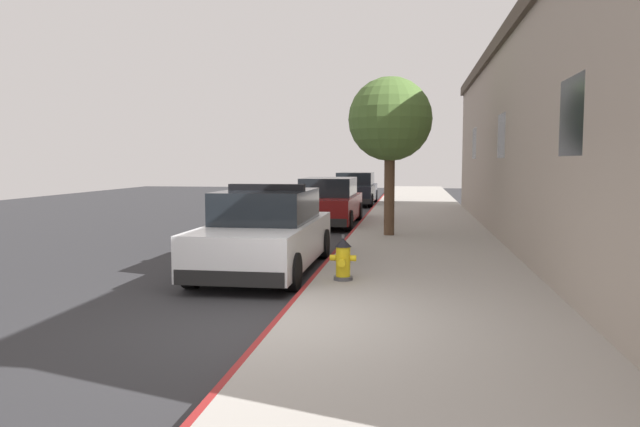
{
  "coord_description": "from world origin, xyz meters",
  "views": [
    {
      "loc": [
        1.63,
        -7.36,
        2.13
      ],
      "look_at": [
        -0.33,
        5.37,
        1.0
      ],
      "focal_mm": 33.89,
      "sensor_mm": 36.0,
      "label": 1
    }
  ],
  "objects_px": {
    "police_cruiser": "(266,233)",
    "parked_car_silver_ahead": "(329,203)",
    "parked_car_dark_far": "(355,189)",
    "fire_hydrant": "(343,259)",
    "street_tree": "(390,120)"
  },
  "relations": [
    {
      "from": "police_cruiser",
      "to": "parked_car_silver_ahead",
      "type": "bearing_deg",
      "value": 89.85
    },
    {
      "from": "parked_car_silver_ahead",
      "to": "parked_car_dark_far",
      "type": "height_order",
      "value": "same"
    },
    {
      "from": "parked_car_dark_far",
      "to": "fire_hydrant",
      "type": "xyz_separation_m",
      "value": [
        1.61,
        -19.23,
        -0.25
      ]
    },
    {
      "from": "parked_car_dark_far",
      "to": "fire_hydrant",
      "type": "height_order",
      "value": "parked_car_dark_far"
    },
    {
      "from": "parked_car_silver_ahead",
      "to": "parked_car_dark_far",
      "type": "xyz_separation_m",
      "value": [
        0.02,
        9.34,
        0.0
      ]
    },
    {
      "from": "parked_car_silver_ahead",
      "to": "fire_hydrant",
      "type": "distance_m",
      "value": 10.03
    },
    {
      "from": "parked_car_silver_ahead",
      "to": "police_cruiser",
      "type": "bearing_deg",
      "value": -90.15
    },
    {
      "from": "fire_hydrant",
      "to": "street_tree",
      "type": "distance_m",
      "value": 6.89
    },
    {
      "from": "police_cruiser",
      "to": "parked_car_dark_far",
      "type": "relative_size",
      "value": 1.0
    },
    {
      "from": "police_cruiser",
      "to": "parked_car_dark_far",
      "type": "xyz_separation_m",
      "value": [
        0.04,
        17.87,
        -0.0
      ]
    },
    {
      "from": "street_tree",
      "to": "police_cruiser",
      "type": "bearing_deg",
      "value": -113.6
    },
    {
      "from": "parked_car_dark_far",
      "to": "street_tree",
      "type": "xyz_separation_m",
      "value": [
        2.12,
        -12.92,
        2.46
      ]
    },
    {
      "from": "fire_hydrant",
      "to": "police_cruiser",
      "type": "bearing_deg",
      "value": 140.52
    },
    {
      "from": "police_cruiser",
      "to": "parked_car_silver_ahead",
      "type": "distance_m",
      "value": 8.54
    },
    {
      "from": "parked_car_dark_far",
      "to": "fire_hydrant",
      "type": "distance_m",
      "value": 19.3
    }
  ]
}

